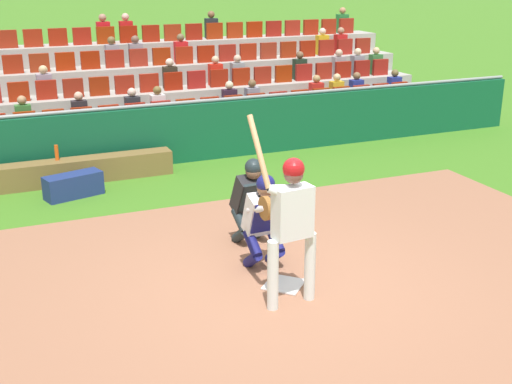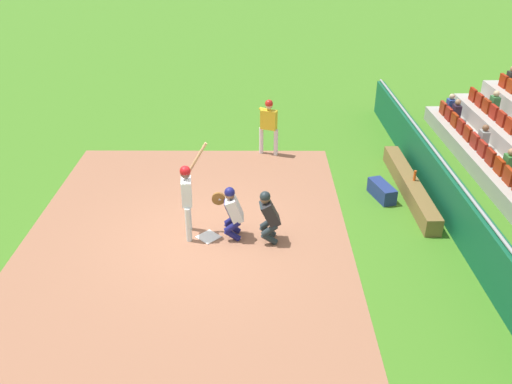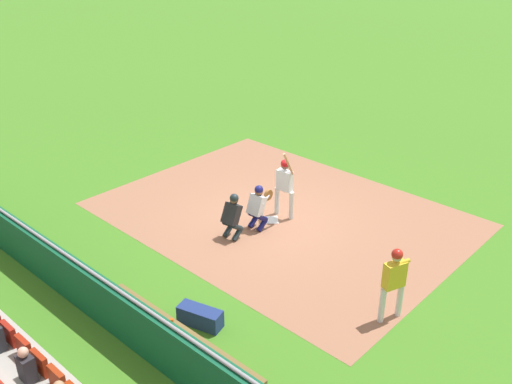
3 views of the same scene
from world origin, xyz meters
name	(u,v)px [view 2 (image 2 of 3)]	position (x,y,z in m)	size (l,w,h in m)	color
ground_plane	(209,237)	(0.00, 0.00, 0.00)	(160.00, 160.00, 0.00)	#3F7820
infield_dirt_patch	(187,237)	(0.00, 0.50, 0.00)	(9.93, 7.47, 0.01)	#98644A
home_plate_marker	(208,237)	(0.00, 0.00, 0.02)	(0.44, 0.44, 0.02)	white
batter_at_plate	(187,193)	(0.14, 0.44, 1.10)	(0.68, 0.62, 2.18)	silver
catcher_crouching	(232,209)	(0.03, -0.55, 0.72)	(0.47, 0.72, 1.30)	navy
home_plate_umpire	(268,214)	(-0.14, -1.37, 0.70)	(0.49, 0.50, 1.28)	#1E292D
dugout_wall	(460,214)	(0.00, -5.73, 0.59)	(17.12, 0.24, 1.23)	#105233
dugout_bench	(409,186)	(2.09, -5.18, 0.22)	(4.31, 0.40, 0.44)	brown
water_bottle_on_bench	(415,176)	(1.98, -5.24, 0.58)	(0.07, 0.07, 0.28)	#DD5116
equipment_duffel_bag	(382,191)	(1.85, -4.40, 0.20)	(0.96, 0.36, 0.40)	navy
on_deck_batter	(269,122)	(4.71, -1.53, 1.06)	(0.39, 0.61, 1.74)	silver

